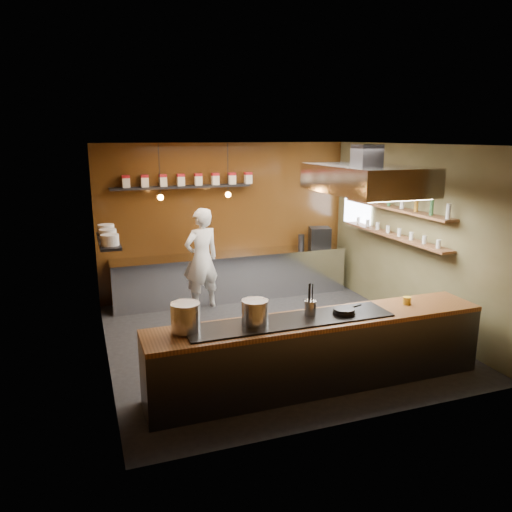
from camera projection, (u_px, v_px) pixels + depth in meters
name	position (u px, v px, depth m)	size (l,w,h in m)	color
floor	(273.00, 339.00, 7.89)	(5.00, 5.00, 0.00)	black
back_wall	(227.00, 220.00, 9.82)	(5.00, 5.00, 0.00)	#381D0A
left_wall	(101.00, 259.00, 6.72)	(5.00, 5.00, 0.00)	#381D0A
right_wall	(412.00, 235.00, 8.35)	(5.00, 5.00, 0.00)	brown
ceiling	(274.00, 144.00, 7.18)	(5.00, 5.00, 0.00)	silver
window_pane	(358.00, 200.00, 9.80)	(1.00, 1.00, 0.00)	white
prep_counter	(232.00, 276.00, 9.77)	(4.60, 0.65, 0.90)	silver
pass_counter	(319.00, 351.00, 6.31)	(4.40, 0.72, 0.94)	#38383D
tin_shelf	(182.00, 187.00, 9.24)	(2.60, 0.26, 0.04)	black
plate_shelf	(108.00, 241.00, 7.67)	(0.30, 1.40, 0.04)	black
bottle_shelf_upper	(395.00, 208.00, 8.47)	(0.26, 2.80, 0.04)	brown
bottle_shelf_lower	(393.00, 236.00, 8.58)	(0.26, 2.80, 0.04)	brown
extractor_hood	(366.00, 179.00, 7.36)	(1.20, 2.00, 0.72)	#38383D
pendant_left	(161.00, 194.00, 8.48)	(0.10, 0.10, 0.95)	black
pendant_right	(228.00, 192.00, 8.87)	(0.10, 0.10, 0.95)	black
storage_tins	(190.00, 180.00, 9.25)	(2.43, 0.13, 0.22)	beige
plate_stacks	(108.00, 234.00, 7.65)	(0.26, 1.16, 0.16)	silver
bottles	(396.00, 200.00, 8.44)	(0.06, 2.66, 0.24)	silver
wine_glasses	(394.00, 231.00, 8.56)	(0.07, 2.37, 0.13)	silver
stockpot_large	(186.00, 317.00, 5.70)	(0.34, 0.34, 0.33)	silver
stockpot_small	(255.00, 312.00, 5.89)	(0.32, 0.32, 0.30)	silver
utensil_crock	(310.00, 308.00, 6.21)	(0.15, 0.15, 0.19)	silver
frying_pan	(344.00, 311.00, 6.27)	(0.45, 0.29, 0.07)	black
butter_jar	(407.00, 300.00, 6.69)	(0.11, 0.11, 0.10)	gold
espresso_machine	(320.00, 237.00, 10.18)	(0.41, 0.39, 0.41)	black
chef	(202.00, 259.00, 9.10)	(0.68, 0.45, 1.87)	silver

